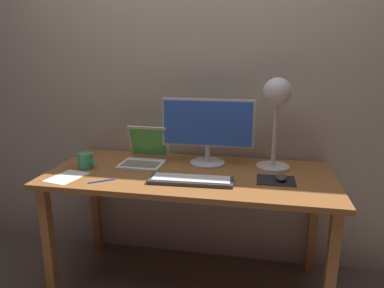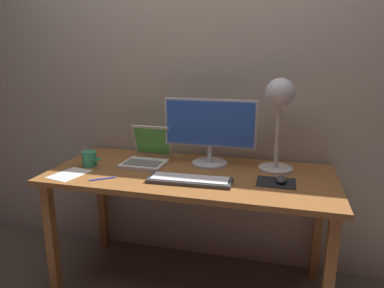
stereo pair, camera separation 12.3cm
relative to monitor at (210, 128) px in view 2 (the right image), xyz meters
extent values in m
plane|color=brown|center=(-0.07, -0.17, -0.96)|extent=(4.80, 4.80, 0.00)
cube|color=#B2A893|center=(-0.07, 0.23, 0.34)|extent=(4.80, 0.06, 2.60)
cube|color=#935B2D|center=(-0.07, -0.17, -0.24)|extent=(1.60, 0.70, 0.03)
cube|color=#935B2D|center=(-0.81, -0.46, -0.61)|extent=(0.05, 0.05, 0.71)
cube|color=#935B2D|center=(0.67, -0.46, -0.61)|extent=(0.05, 0.05, 0.71)
cube|color=#935B2D|center=(-0.81, 0.12, -0.61)|extent=(0.05, 0.05, 0.71)
cube|color=#935B2D|center=(0.67, 0.12, -0.61)|extent=(0.05, 0.05, 0.71)
cylinder|color=silver|center=(0.00, 0.00, -0.22)|extent=(0.21, 0.21, 0.01)
cylinder|color=silver|center=(0.00, 0.00, -0.16)|extent=(0.03, 0.03, 0.10)
cube|color=silver|center=(0.00, 0.00, 0.03)|extent=(0.55, 0.03, 0.28)
cube|color=blue|center=(0.00, -0.02, 0.03)|extent=(0.52, 0.00, 0.26)
cube|color=#38383A|center=(-0.04, -0.32, -0.21)|extent=(0.45, 0.16, 0.02)
cube|color=silver|center=(-0.04, -0.32, -0.20)|extent=(0.41, 0.13, 0.01)
cube|color=silver|center=(-0.38, -0.12, -0.21)|extent=(0.26, 0.22, 0.02)
cube|color=slate|center=(-0.38, -0.13, -0.20)|extent=(0.22, 0.12, 0.00)
cube|color=silver|center=(-0.37, 0.02, -0.10)|extent=(0.25, 0.08, 0.20)
cube|color=#59C64C|center=(-0.37, 0.02, -0.10)|extent=(0.22, 0.07, 0.17)
cylinder|color=beige|center=(0.39, 0.00, -0.22)|extent=(0.19, 0.19, 0.01)
cylinder|color=silver|center=(0.39, 0.00, -0.01)|extent=(0.02, 0.02, 0.40)
sphere|color=silver|center=(0.39, 0.00, 0.22)|extent=(0.16, 0.16, 0.16)
sphere|color=#FFEAB2|center=(0.39, -0.01, 0.18)|extent=(0.06, 0.06, 0.06)
cube|color=black|center=(0.40, -0.21, -0.22)|extent=(0.20, 0.16, 0.00)
ellipsoid|color=#38383A|center=(0.42, -0.21, -0.20)|extent=(0.06, 0.10, 0.03)
cylinder|color=#339966|center=(-0.69, -0.21, -0.18)|extent=(0.08, 0.08, 0.09)
torus|color=#339966|center=(-0.63, -0.21, -0.18)|extent=(0.05, 0.05, 0.01)
cube|color=white|center=(-0.72, -0.37, -0.22)|extent=(0.19, 0.24, 0.00)
cylinder|color=#2633A5|center=(-0.50, -0.40, -0.22)|extent=(0.12, 0.09, 0.01)
camera|label=1|loc=(0.29, -2.01, 0.43)|focal=32.73mm
camera|label=2|loc=(0.41, -1.98, 0.43)|focal=32.73mm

